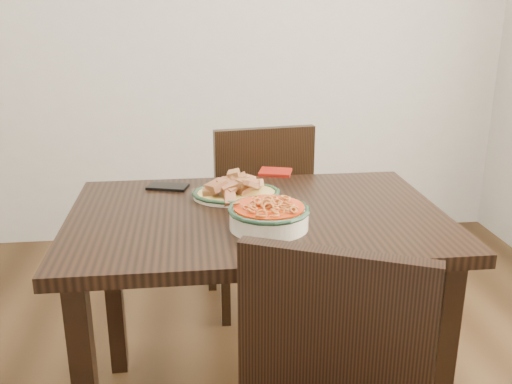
{
  "coord_description": "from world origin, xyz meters",
  "views": [
    {
      "loc": [
        -0.11,
        -1.56,
        1.37
      ],
      "look_at": [
        0.09,
        0.12,
        0.81
      ],
      "focal_mm": 40.0,
      "sensor_mm": 36.0,
      "label": 1
    }
  ],
  "objects": [
    {
      "name": "chair_far",
      "position": [
        0.18,
        0.8,
        0.5
      ],
      "size": [
        0.47,
        0.47,
        0.89
      ],
      "rotation": [
        0.0,
        0.0,
        3.28
      ],
      "color": "black",
      "rests_on": "ground"
    },
    {
      "name": "wall_back",
      "position": [
        0.0,
        1.75,
        1.3
      ],
      "size": [
        3.5,
        0.1,
        2.6
      ],
      "primitive_type": "cube",
      "color": "beige",
      "rests_on": "ground"
    },
    {
      "name": "noodle_bowl",
      "position": [
        0.11,
        -0.03,
        0.79
      ],
      "size": [
        0.24,
        0.24,
        0.08
      ],
      "color": "beige",
      "rests_on": "dining_table"
    },
    {
      "name": "dining_table",
      "position": [
        0.09,
        0.1,
        0.65
      ],
      "size": [
        1.16,
        0.78,
        0.75
      ],
      "color": "black",
      "rests_on": "ground"
    },
    {
      "name": "fish_plate",
      "position": [
        0.04,
        0.25,
        0.79
      ],
      "size": [
        0.29,
        0.22,
        0.11
      ],
      "color": "#EEE4C9",
      "rests_on": "dining_table"
    },
    {
      "name": "napkin",
      "position": [
        0.21,
        0.51,
        0.76
      ],
      "size": [
        0.14,
        0.13,
        0.01
      ],
      "primitive_type": "cube",
      "rotation": [
        0.0,
        0.0,
        -0.29
      ],
      "color": "maroon",
      "rests_on": "dining_table"
    },
    {
      "name": "smartphone",
      "position": [
        -0.2,
        0.37,
        0.76
      ],
      "size": [
        0.15,
        0.11,
        0.01
      ],
      "primitive_type": "cube",
      "rotation": [
        0.0,
        0.0,
        -0.28
      ],
      "color": "black",
      "rests_on": "dining_table"
    }
  ]
}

